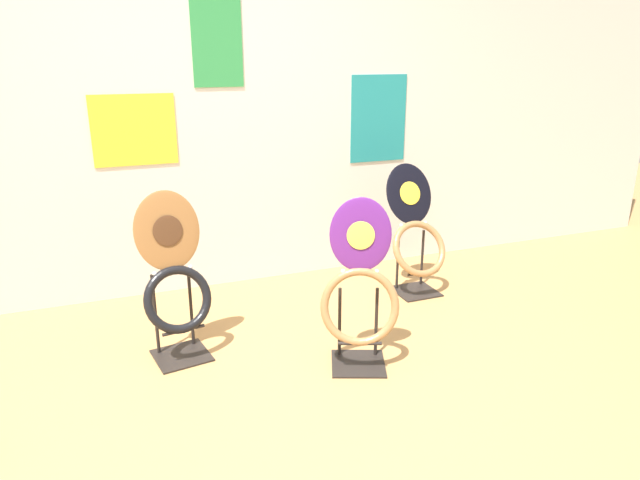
{
  "coord_description": "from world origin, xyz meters",
  "views": [
    {
      "loc": [
        -0.65,
        -1.78,
        1.56
      ],
      "look_at": [
        0.48,
        1.12,
        0.55
      ],
      "focal_mm": 32.0,
      "sensor_mm": 36.0,
      "label": 1
    }
  ],
  "objects": [
    {
      "name": "ground_plane",
      "position": [
        0.0,
        0.0,
        0.0
      ],
      "size": [
        14.0,
        14.0,
        0.0
      ],
      "primitive_type": "plane",
      "color": "#B7844C"
    },
    {
      "name": "wall_back",
      "position": [
        -0.0,
        2.04,
        1.3
      ],
      "size": [
        8.0,
        0.07,
        2.6
      ],
      "color": "silver",
      "rests_on": "ground_plane"
    },
    {
      "name": "toilet_seat_display_woodgrain",
      "position": [
        -0.35,
        1.07,
        0.42
      ],
      "size": [
        0.39,
        0.32,
        0.9
      ],
      "color": "black",
      "rests_on": "ground_plane"
    },
    {
      "name": "toilet_seat_display_jazz_black",
      "position": [
        1.29,
        1.4,
        0.41
      ],
      "size": [
        0.39,
        0.38,
        0.86
      ],
      "color": "black",
      "rests_on": "ground_plane"
    },
    {
      "name": "toilet_seat_display_purple_note",
      "position": [
        0.51,
        0.63,
        0.43
      ],
      "size": [
        0.43,
        0.36,
        0.9
      ],
      "color": "black",
      "rests_on": "ground_plane"
    }
  ]
}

